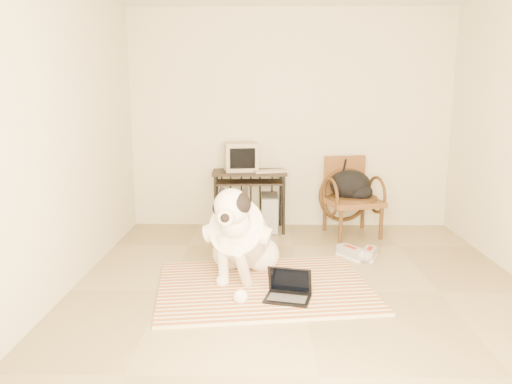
{
  "coord_description": "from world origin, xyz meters",
  "views": [
    {
      "loc": [
        -0.33,
        -4.04,
        1.66
      ],
      "look_at": [
        -0.4,
        0.44,
        0.78
      ],
      "focal_mm": 35.0,
      "sensor_mm": 36.0,
      "label": 1
    }
  ],
  "objects_px": {
    "dog": "(241,237)",
    "crt_monitor": "(241,157)",
    "backpack": "(352,186)",
    "pc_tower": "(270,213)",
    "laptop": "(288,291)",
    "computer_desk": "(249,180)",
    "rattan_chair": "(351,196)"
  },
  "relations": [
    {
      "from": "pc_tower",
      "to": "rattan_chair",
      "type": "height_order",
      "value": "rattan_chair"
    },
    {
      "from": "pc_tower",
      "to": "backpack",
      "type": "bearing_deg",
      "value": -10.06
    },
    {
      "from": "backpack",
      "to": "rattan_chair",
      "type": "bearing_deg",
      "value": 93.5
    },
    {
      "from": "computer_desk",
      "to": "rattan_chair",
      "type": "relative_size",
      "value": 0.99
    },
    {
      "from": "rattan_chair",
      "to": "dog",
      "type": "bearing_deg",
      "value": -129.76
    },
    {
      "from": "computer_desk",
      "to": "laptop",
      "type": "bearing_deg",
      "value": -79.92
    },
    {
      "from": "laptop",
      "to": "computer_desk",
      "type": "relative_size",
      "value": 0.45
    },
    {
      "from": "dog",
      "to": "crt_monitor",
      "type": "relative_size",
      "value": 3.08
    },
    {
      "from": "computer_desk",
      "to": "crt_monitor",
      "type": "relative_size",
      "value": 2.09
    },
    {
      "from": "laptop",
      "to": "computer_desk",
      "type": "height_order",
      "value": "computer_desk"
    },
    {
      "from": "computer_desk",
      "to": "pc_tower",
      "type": "relative_size",
      "value": 1.91
    },
    {
      "from": "dog",
      "to": "crt_monitor",
      "type": "xyz_separation_m",
      "value": [
        -0.08,
        1.69,
        0.53
      ]
    },
    {
      "from": "laptop",
      "to": "backpack",
      "type": "height_order",
      "value": "backpack"
    },
    {
      "from": "dog",
      "to": "backpack",
      "type": "height_order",
      "value": "dog"
    },
    {
      "from": "laptop",
      "to": "pc_tower",
      "type": "relative_size",
      "value": 0.86
    },
    {
      "from": "crt_monitor",
      "to": "rattan_chair",
      "type": "xyz_separation_m",
      "value": [
        1.33,
        -0.19,
        -0.45
      ]
    },
    {
      "from": "pc_tower",
      "to": "backpack",
      "type": "relative_size",
      "value": 0.97
    },
    {
      "from": "pc_tower",
      "to": "rattan_chair",
      "type": "bearing_deg",
      "value": -8.3
    },
    {
      "from": "dog",
      "to": "backpack",
      "type": "xyz_separation_m",
      "value": [
        1.25,
        1.47,
        0.21
      ]
    },
    {
      "from": "pc_tower",
      "to": "computer_desk",
      "type": "bearing_deg",
      "value": -176.44
    },
    {
      "from": "laptop",
      "to": "pc_tower",
      "type": "height_order",
      "value": "pc_tower"
    },
    {
      "from": "dog",
      "to": "computer_desk",
      "type": "distance_m",
      "value": 1.65
    },
    {
      "from": "dog",
      "to": "pc_tower",
      "type": "relative_size",
      "value": 2.83
    },
    {
      "from": "backpack",
      "to": "crt_monitor",
      "type": "bearing_deg",
      "value": 170.78
    },
    {
      "from": "crt_monitor",
      "to": "pc_tower",
      "type": "relative_size",
      "value": 0.92
    },
    {
      "from": "pc_tower",
      "to": "backpack",
      "type": "height_order",
      "value": "backpack"
    },
    {
      "from": "computer_desk",
      "to": "backpack",
      "type": "xyz_separation_m",
      "value": [
        1.23,
        -0.16,
        -0.05
      ]
    },
    {
      "from": "dog",
      "to": "computer_desk",
      "type": "bearing_deg",
      "value": 89.04
    },
    {
      "from": "rattan_chair",
      "to": "backpack",
      "type": "distance_m",
      "value": 0.13
    },
    {
      "from": "laptop",
      "to": "pc_tower",
      "type": "bearing_deg",
      "value": 93.45
    },
    {
      "from": "dog",
      "to": "backpack",
      "type": "distance_m",
      "value": 1.95
    },
    {
      "from": "computer_desk",
      "to": "crt_monitor",
      "type": "bearing_deg",
      "value": 150.63
    }
  ]
}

